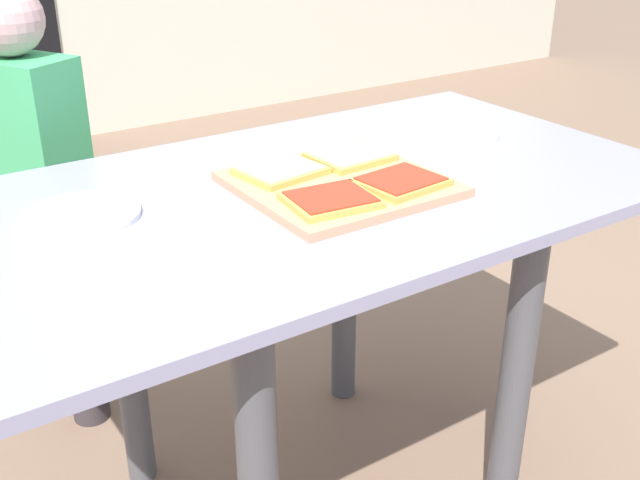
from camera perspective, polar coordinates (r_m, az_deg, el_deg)
The scene contains 9 objects.
dining_table at distance 1.43m, azimuth -0.66°, elevation -0.84°, with size 1.34×0.74×0.73m.
cutting_board at distance 1.37m, azimuth 1.45°, elevation 4.16°, with size 0.34×0.33×0.02m, color tan.
pizza_slice_near_right at distance 1.35m, azimuth 5.99°, elevation 4.32°, with size 0.15×0.13×0.01m.
pizza_slice_near_left at distance 1.26m, azimuth 0.79°, elevation 3.00°, with size 0.15×0.13×0.01m.
pizza_slice_far_right at distance 1.47m, azimuth 2.26°, elevation 6.19°, with size 0.15×0.13×0.01m.
pizza_slice_far_left at distance 1.39m, azimuth -2.92°, elevation 5.15°, with size 0.16×0.14×0.01m.
plate_white_left at distance 1.31m, azimuth -17.19°, elevation 1.81°, with size 0.19×0.19×0.01m, color white.
plate_white_right at distance 1.68m, azimuth 9.86°, elevation 7.73°, with size 0.19×0.19×0.01m, color white.
child_left at distance 1.84m, azimuth -20.25°, elevation 3.26°, with size 0.24×0.28×1.05m.
Camera 1 is at (-0.70, -1.08, 1.23)m, focal length 43.35 mm.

